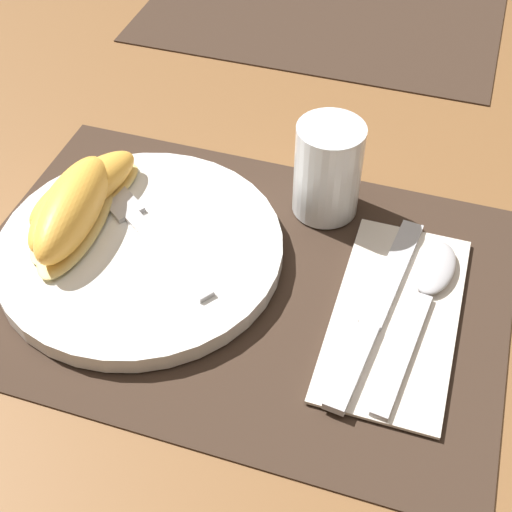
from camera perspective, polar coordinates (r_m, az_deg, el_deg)
name	(u,v)px	position (r m, az deg, el deg)	size (l,w,h in m)	color
ground_plane	(236,281)	(0.61, -1.62, -2.02)	(3.00, 3.00, 0.00)	brown
placemat	(236,279)	(0.61, -1.62, -1.89)	(0.45, 0.32, 0.00)	#38281E
placemat_far	(324,8)	(0.99, 5.45, 19.15)	(0.45, 0.32, 0.00)	#38281E
plate	(143,246)	(0.63, -9.07, 0.81)	(0.25, 0.25, 0.02)	white
juice_glass	(327,174)	(0.64, 5.73, 6.52)	(0.06, 0.06, 0.09)	silver
napkin	(395,318)	(0.58, 11.06, -4.87)	(0.10, 0.20, 0.00)	silver
knife	(375,312)	(0.58, 9.54, -4.42)	(0.04, 0.21, 0.01)	#BCBCC1
spoon	(427,289)	(0.60, 13.50, -2.56)	(0.05, 0.19, 0.01)	#BCBCC1
fork	(137,221)	(0.63, -9.51, 2.80)	(0.17, 0.13, 0.00)	#BCBCC1
citrus_wedge_0	(85,191)	(0.66, -13.55, 5.10)	(0.08, 0.13, 0.03)	#F4DB84
citrus_wedge_1	(68,204)	(0.64, -14.79, 4.03)	(0.05, 0.13, 0.03)	#F4DB84
citrus_wedge_2	(72,214)	(0.63, -14.52, 3.24)	(0.06, 0.14, 0.05)	#F4DB84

